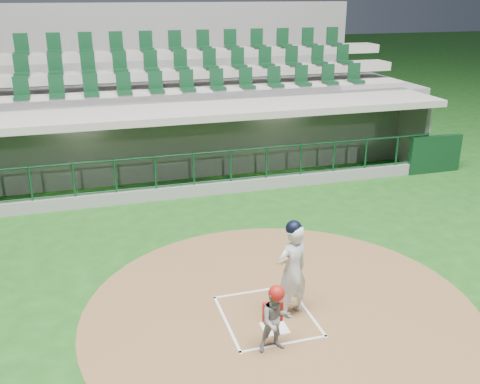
# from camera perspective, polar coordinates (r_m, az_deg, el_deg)

# --- Properties ---
(ground) EXTENTS (120.00, 120.00, 0.00)m
(ground) POSITION_cam_1_polar(r_m,az_deg,el_deg) (10.06, 2.32, -12.22)
(ground) COLOR #164714
(ground) RESTS_ON ground
(dirt_circle) EXTENTS (7.20, 7.20, 0.01)m
(dirt_circle) POSITION_cam_1_polar(r_m,az_deg,el_deg) (9.99, 4.36, -12.50)
(dirt_circle) COLOR brown
(dirt_circle) RESTS_ON ground
(home_plate) EXTENTS (0.43, 0.43, 0.02)m
(home_plate) POSITION_cam_1_polar(r_m,az_deg,el_deg) (9.51, 3.71, -14.29)
(home_plate) COLOR white
(home_plate) RESTS_ON dirt_circle
(batter_box_chalk) EXTENTS (1.55, 1.80, 0.01)m
(batter_box_chalk) POSITION_cam_1_polar(r_m,az_deg,el_deg) (9.82, 2.89, -13.04)
(batter_box_chalk) COLOR white
(batter_box_chalk) RESTS_ON ground
(dugout_structure) EXTENTS (16.40, 3.70, 3.00)m
(dugout_structure) POSITION_cam_1_polar(r_m,az_deg,el_deg) (16.68, -6.12, 4.88)
(dugout_structure) COLOR slate
(dugout_structure) RESTS_ON ground
(seating_deck) EXTENTS (17.00, 6.72, 5.15)m
(seating_deck) POSITION_cam_1_polar(r_m,az_deg,el_deg) (19.52, -8.03, 8.51)
(seating_deck) COLOR slate
(seating_deck) RESTS_ON ground
(batter) EXTENTS (0.91, 0.94, 1.82)m
(batter) POSITION_cam_1_polar(r_m,az_deg,el_deg) (9.46, 5.58, -8.12)
(batter) COLOR silver
(batter) RESTS_ON dirt_circle
(catcher) EXTENTS (0.54, 0.43, 1.17)m
(catcher) POSITION_cam_1_polar(r_m,az_deg,el_deg) (8.73, 3.83, -13.29)
(catcher) COLOR gray
(catcher) RESTS_ON dirt_circle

